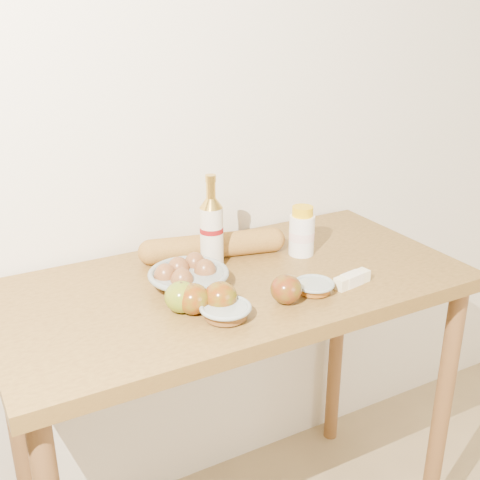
# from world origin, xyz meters

# --- Properties ---
(back_wall) EXTENTS (3.50, 0.02, 2.60)m
(back_wall) POSITION_xyz_m (0.00, 1.51, 1.30)
(back_wall) COLOR white
(back_wall) RESTS_ON ground
(table) EXTENTS (1.20, 0.60, 0.90)m
(table) POSITION_xyz_m (0.00, 1.18, 0.78)
(table) COLOR olive
(table) RESTS_ON ground
(bourbon_bottle) EXTENTS (0.08, 0.08, 0.25)m
(bourbon_bottle) POSITION_xyz_m (-0.01, 1.28, 1.00)
(bourbon_bottle) COLOR beige
(bourbon_bottle) RESTS_ON table
(cream_bottle) EXTENTS (0.08, 0.08, 0.14)m
(cream_bottle) POSITION_xyz_m (0.24, 1.24, 0.97)
(cream_bottle) COLOR white
(cream_bottle) RESTS_ON table
(egg_bowl) EXTENTS (0.25, 0.25, 0.07)m
(egg_bowl) POSITION_xyz_m (-0.12, 1.20, 0.93)
(egg_bowl) COLOR gray
(egg_bowl) RESTS_ON table
(baguette) EXTENTS (0.42, 0.16, 0.07)m
(baguette) POSITION_xyz_m (0.02, 1.33, 0.93)
(baguette) COLOR #B58237
(baguette) RESTS_ON table
(apple_yellowgreen) EXTENTS (0.09, 0.09, 0.07)m
(apple_yellowgreen) POSITION_xyz_m (-0.18, 1.09, 0.94)
(apple_yellowgreen) COLOR olive
(apple_yellowgreen) RESTS_ON table
(apple_redgreen_front) EXTENTS (0.10, 0.10, 0.07)m
(apple_redgreen_front) POSITION_xyz_m (-0.17, 1.07, 0.94)
(apple_redgreen_front) COLOR #980D08
(apple_redgreen_front) RESTS_ON table
(apple_redgreen_right) EXTENTS (0.10, 0.10, 0.07)m
(apple_redgreen_right) POSITION_xyz_m (0.05, 1.01, 0.93)
(apple_redgreen_right) COLOR maroon
(apple_redgreen_right) RESTS_ON table
(sugar_bowl) EXTENTS (0.13, 0.13, 0.03)m
(sugar_bowl) POSITION_xyz_m (-0.11, 1.01, 0.92)
(sugar_bowl) COLOR #96A49F
(sugar_bowl) RESTS_ON table
(syrup_bowl) EXTENTS (0.13, 0.13, 0.03)m
(syrup_bowl) POSITION_xyz_m (0.14, 1.02, 0.92)
(syrup_bowl) COLOR #94A19B
(syrup_bowl) RESTS_ON table
(butter_stick) EXTENTS (0.11, 0.05, 0.03)m
(butter_stick) POSITION_xyz_m (0.24, 1.01, 0.91)
(butter_stick) COLOR #FCF2C3
(butter_stick) RESTS_ON table
(apple_extra) EXTENTS (0.10, 0.10, 0.07)m
(apple_extra) POSITION_xyz_m (-0.11, 1.05, 0.94)
(apple_extra) COLOR #980D08
(apple_extra) RESTS_ON table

